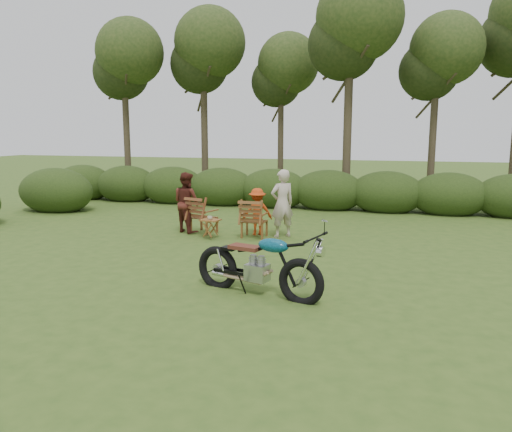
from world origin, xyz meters
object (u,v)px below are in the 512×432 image
(motorcycle, at_px, (257,294))
(adult_b, at_px, (187,232))
(adult_a, at_px, (282,237))
(lawn_chair_right, at_px, (254,237))
(side_table, at_px, (211,229))
(lawn_chair_left, at_px, (204,233))
(child, at_px, (257,235))
(cup, at_px, (210,218))

(motorcycle, xyz_separation_m, adult_b, (-3.28, 4.53, 0.00))
(motorcycle, height_order, adult_a, adult_a)
(lawn_chair_right, height_order, side_table, lawn_chair_right)
(lawn_chair_right, xyz_separation_m, side_table, (-1.04, -0.47, 0.25))
(motorcycle, relative_size, adult_b, 1.40)
(motorcycle, xyz_separation_m, adult_a, (-0.64, 4.61, 0.00))
(motorcycle, height_order, lawn_chair_left, motorcycle)
(lawn_chair_left, height_order, adult_b, adult_b)
(side_table, distance_m, adult_b, 1.13)
(side_table, relative_size, child, 0.40)
(adult_a, xyz_separation_m, child, (-0.70, 0.09, 0.00))
(lawn_chair_right, distance_m, lawn_chair_left, 1.49)
(cup, xyz_separation_m, adult_a, (1.71, 0.74, -0.55))
(adult_b, bearing_deg, adult_a, -150.14)
(lawn_chair_left, relative_size, child, 0.80)
(motorcycle, distance_m, adult_b, 5.59)
(lawn_chair_left, bearing_deg, child, -158.85)
(lawn_chair_left, xyz_separation_m, adult_b, (-0.47, -0.05, 0.00))
(lawn_chair_left, distance_m, adult_b, 0.48)
(adult_a, bearing_deg, lawn_chair_left, -38.15)
(cup, bearing_deg, adult_b, 144.51)
(side_table, distance_m, cup, 0.30)
(lawn_chair_left, height_order, adult_a, adult_a)
(lawn_chair_left, xyz_separation_m, child, (1.47, 0.12, 0.00))
(lawn_chair_left, bearing_deg, adult_b, 22.26)
(lawn_chair_left, height_order, cup, cup)
(side_table, bearing_deg, motorcycle, -58.91)
(lawn_chair_left, bearing_deg, motorcycle, 137.84)
(lawn_chair_left, xyz_separation_m, adult_a, (2.17, 0.03, 0.00))
(lawn_chair_right, distance_m, cup, 1.28)
(lawn_chair_right, relative_size, adult_a, 0.57)
(side_table, relative_size, cup, 4.00)
(motorcycle, bearing_deg, lawn_chair_left, 136.52)
(motorcycle, xyz_separation_m, lawn_chair_right, (-1.33, 4.39, 0.00))
(adult_a, height_order, child, adult_a)
(adult_a, bearing_deg, cup, -15.60)
(side_table, bearing_deg, cup, -82.25)
(lawn_chair_right, height_order, adult_b, adult_b)
(lawn_chair_right, relative_size, cup, 8.03)
(lawn_chair_left, bearing_deg, cup, 138.87)
(lawn_chair_left, xyz_separation_m, cup, (0.45, -0.71, 0.55))
(side_table, height_order, child, child)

